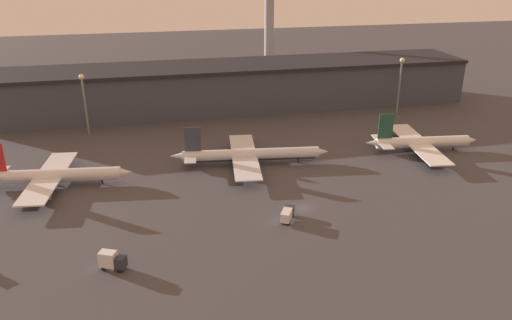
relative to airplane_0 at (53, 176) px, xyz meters
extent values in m
plane|color=#423F44|center=(60.46, -26.13, -2.97)|extent=(600.00, 600.00, 0.00)
cube|color=#3D424C|center=(60.46, 59.97, 5.19)|extent=(180.97, 24.78, 16.33)
cube|color=black|center=(60.46, 59.97, 13.96)|extent=(180.97, 26.78, 1.20)
cylinder|color=silver|center=(0.61, -0.07, 0.15)|extent=(33.91, 7.37, 3.29)
cylinder|color=silver|center=(0.61, -0.07, -0.42)|extent=(32.17, 6.68, 2.80)
cone|color=silver|center=(18.34, -2.25, 0.15)|extent=(4.30, 3.58, 3.12)
cube|color=silver|center=(-1.07, 0.13, -0.26)|extent=(11.23, 33.88, 0.36)
cylinder|color=gray|center=(1.07, 9.25, -1.41)|extent=(3.81, 2.24, 1.81)
cylinder|color=gray|center=(-1.20, -9.23, -1.41)|extent=(3.81, 2.24, 1.81)
cylinder|color=black|center=(12.34, -1.51, -2.23)|extent=(0.50, 0.50, 1.48)
cylinder|color=black|center=(-0.91, 1.44, -2.23)|extent=(0.50, 0.50, 1.48)
cylinder|color=black|center=(-1.23, -1.17, -2.23)|extent=(0.50, 0.50, 1.48)
cylinder|color=silver|center=(53.89, 3.09, 0.14)|extent=(39.58, 8.06, 3.28)
cylinder|color=#333842|center=(53.89, 3.09, -0.43)|extent=(37.56, 7.33, 2.78)
cone|color=silver|center=(74.46, 0.56, 0.14)|extent=(4.28, 3.57, 3.11)
cone|color=silver|center=(33.16, 5.63, 0.39)|extent=(5.22, 3.36, 2.78)
cube|color=#333842|center=(37.43, 5.10, 5.35)|extent=(4.60, 0.96, 7.13)
cube|color=silver|center=(36.65, 5.20, 0.63)|extent=(4.77, 12.80, 0.24)
cube|color=silver|center=(51.93, 3.33, -0.27)|extent=(11.38, 35.31, 0.36)
cylinder|color=gray|center=(54.29, 12.82, -1.42)|extent=(3.80, 2.23, 1.80)
cylinder|color=gray|center=(51.92, -6.46, -1.42)|extent=(3.80, 2.23, 1.80)
cylinder|color=black|center=(67.60, 1.40, -2.23)|extent=(0.50, 0.50, 1.47)
cylinder|color=black|center=(52.09, 4.63, -2.23)|extent=(0.50, 0.50, 1.47)
cylinder|color=black|center=(51.77, 2.03, -2.23)|extent=(0.50, 0.50, 1.47)
cylinder|color=white|center=(107.68, 1.81, 0.11)|extent=(29.18, 6.75, 3.24)
cylinder|color=#ADB2B7|center=(107.68, 1.81, -0.46)|extent=(27.68, 6.09, 2.76)
cone|color=white|center=(123.04, -0.08, 0.11)|extent=(4.24, 3.53, 3.08)
cone|color=white|center=(92.17, 3.71, 0.35)|extent=(5.16, 3.33, 2.76)
cube|color=#1E4738|center=(95.59, 3.29, 5.57)|extent=(4.55, 0.95, 7.67)
cube|color=white|center=(95.02, 3.36, 0.60)|extent=(4.77, 13.04, 0.24)
cube|color=white|center=(106.24, 1.98, -0.29)|extent=(11.39, 35.98, 0.36)
cylinder|color=gray|center=(108.31, 11.71, -1.44)|extent=(3.76, 2.20, 1.78)
cylinder|color=gray|center=(105.90, -7.96, -1.44)|extent=(3.76, 2.20, 1.78)
cylinder|color=black|center=(117.76, 0.57, -2.24)|extent=(0.50, 0.50, 1.46)
cylinder|color=black|center=(106.40, 3.27, -2.24)|extent=(0.50, 0.50, 1.46)
cylinder|color=black|center=(106.09, 0.70, -2.24)|extent=(0.50, 0.50, 1.46)
cube|color=#282D38|center=(56.36, -28.77, -1.44)|extent=(2.69, 2.63, 1.63)
cube|color=silver|center=(54.76, -31.76, -1.17)|extent=(3.64, 4.40, 2.17)
cylinder|color=black|center=(55.60, -28.58, -2.52)|extent=(0.88, 1.04, 0.90)
cylinder|color=black|center=(56.95, -29.30, -2.52)|extent=(0.88, 1.04, 0.90)
cylinder|color=black|center=(53.70, -32.12, -2.52)|extent=(0.88, 1.04, 0.90)
cylinder|color=black|center=(55.05, -32.85, -2.52)|extent=(0.88, 1.04, 0.90)
cube|color=#282D38|center=(18.60, -42.94, -1.09)|extent=(2.26, 2.55, 2.32)
cube|color=silver|center=(16.08, -41.82, -0.70)|extent=(3.75, 3.21, 3.10)
cylinder|color=black|center=(18.78, -42.15, -2.52)|extent=(1.04, 0.85, 0.90)
cylinder|color=black|center=(18.15, -43.60, -2.52)|extent=(1.04, 0.85, 0.90)
cylinder|color=black|center=(15.79, -40.83, -2.52)|extent=(1.04, 0.85, 0.90)
cylinder|color=black|center=(15.15, -42.28, -2.52)|extent=(1.04, 0.85, 0.90)
cylinder|color=slate|center=(5.48, 39.95, 6.62)|extent=(0.70, 0.70, 19.19)
sphere|color=beige|center=(5.48, 39.95, 16.82)|extent=(1.80, 1.80, 1.80)
cylinder|color=slate|center=(118.68, 39.95, 6.88)|extent=(0.70, 0.70, 19.71)
sphere|color=beige|center=(118.68, 39.95, 17.34)|extent=(1.80, 1.80, 1.80)
cylinder|color=#99999E|center=(83.00, 100.77, 19.26)|extent=(4.40, 4.40, 44.46)
camera|label=1|loc=(26.57, -127.76, 54.25)|focal=35.00mm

